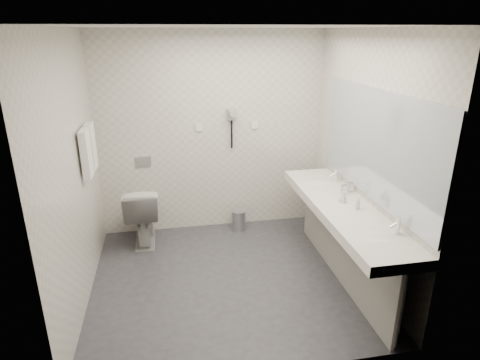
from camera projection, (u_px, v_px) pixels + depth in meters
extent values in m
plane|color=#2F2E34|center=(229.00, 279.00, 4.31)|extent=(2.80, 2.80, 0.00)
plane|color=silver|center=(226.00, 27.00, 3.44)|extent=(2.80, 2.80, 0.00)
plane|color=beige|center=(211.00, 134.00, 5.07)|extent=(2.80, 0.00, 2.80)
plane|color=beige|center=(258.00, 228.00, 2.68)|extent=(2.80, 0.00, 2.80)
plane|color=beige|center=(73.00, 176.00, 3.63)|extent=(0.00, 2.60, 2.60)
plane|color=beige|center=(364.00, 159.00, 4.12)|extent=(0.00, 2.60, 2.60)
cube|color=silver|center=(343.00, 209.00, 4.04)|extent=(0.55, 2.20, 0.10)
cube|color=gray|center=(341.00, 247.00, 4.19)|extent=(0.03, 2.15, 0.75)
cylinder|color=silver|center=(399.00, 311.00, 3.24)|extent=(0.06, 0.06, 0.75)
cylinder|color=silver|center=(310.00, 206.00, 5.16)|extent=(0.06, 0.06, 0.75)
cube|color=#B2BCC6|center=(375.00, 145.00, 3.86)|extent=(0.02, 2.20, 1.05)
ellipsoid|color=silver|center=(375.00, 237.00, 3.43)|extent=(0.40, 0.31, 0.05)
ellipsoid|color=silver|center=(319.00, 183.00, 4.63)|extent=(0.40, 0.31, 0.05)
cylinder|color=silver|center=(398.00, 225.00, 3.43)|extent=(0.04, 0.04, 0.15)
cylinder|color=silver|center=(336.00, 175.00, 4.63)|extent=(0.04, 0.04, 0.15)
imported|color=beige|center=(343.00, 198.00, 4.06)|extent=(0.07, 0.07, 0.10)
imported|color=beige|center=(342.00, 197.00, 4.08)|extent=(0.11, 0.11, 0.10)
imported|color=beige|center=(358.00, 203.00, 3.91)|extent=(0.06, 0.06, 0.13)
cylinder|color=silver|center=(344.00, 190.00, 4.27)|extent=(0.07, 0.07, 0.10)
cylinder|color=silver|center=(350.00, 187.00, 4.33)|extent=(0.06, 0.06, 0.10)
imported|color=silver|center=(142.00, 214.00, 4.96)|extent=(0.42, 0.73, 0.74)
cube|color=#B2B5BA|center=(144.00, 162.00, 5.02)|extent=(0.18, 0.02, 0.12)
cylinder|color=#B2B5BA|center=(239.00, 221.00, 5.33)|extent=(0.23, 0.23, 0.26)
cylinder|color=#B2B5BA|center=(239.00, 211.00, 5.28)|extent=(0.18, 0.18, 0.02)
cylinder|color=silver|center=(85.00, 129.00, 4.05)|extent=(0.02, 0.62, 0.02)
cube|color=white|center=(86.00, 154.00, 4.00)|extent=(0.07, 0.24, 0.48)
cube|color=white|center=(91.00, 146.00, 4.25)|extent=(0.07, 0.24, 0.48)
cube|color=#949599|center=(231.00, 114.00, 5.00)|extent=(0.10, 0.04, 0.14)
cylinder|color=#949599|center=(232.00, 113.00, 4.93)|extent=(0.08, 0.14, 0.08)
cylinder|color=black|center=(232.00, 134.00, 5.08)|extent=(0.02, 0.02, 0.35)
cube|color=silver|center=(199.00, 127.00, 5.00)|extent=(0.09, 0.02, 0.09)
cube|color=silver|center=(255.00, 125.00, 5.12)|extent=(0.09, 0.02, 0.09)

